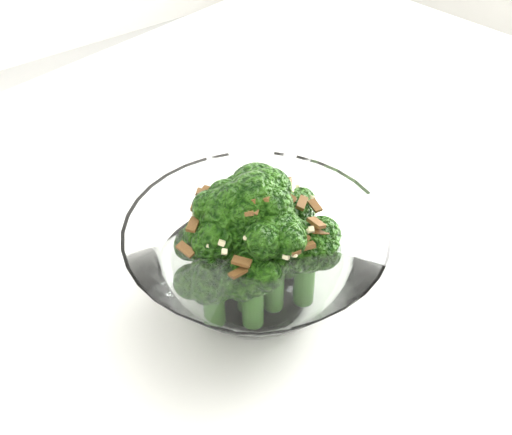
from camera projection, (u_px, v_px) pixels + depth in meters
table at (192, 379)px, 0.57m from camera, size 1.32×0.99×0.75m
broccoli_dish at (256, 254)px, 0.52m from camera, size 0.19×0.19×0.12m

